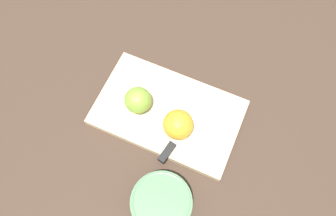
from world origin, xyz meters
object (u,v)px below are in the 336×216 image
at_px(apple_half_right, 178,125).
at_px(knife, 170,148).
at_px(apple_half_left, 138,100).
at_px(bowl, 161,203).

distance_m(apple_half_right, knife, 0.06).
relative_size(apple_half_left, apple_half_right, 0.91).
bearing_deg(bowl, knife, 112.29).
distance_m(apple_half_left, bowl, 0.26).
height_order(apple_half_right, knife, apple_half_right).
bearing_deg(apple_half_left, apple_half_right, -125.73).
height_order(apple_half_left, apple_half_right, apple_half_right).
height_order(apple_half_left, bowl, apple_half_left).
distance_m(knife, bowl, 0.14).
xyz_separation_m(apple_half_right, knife, (0.01, -0.06, -0.03)).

